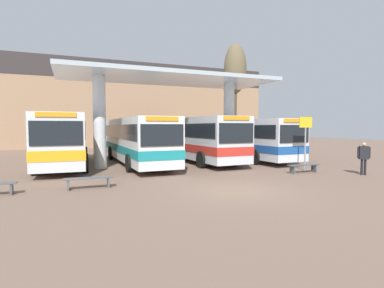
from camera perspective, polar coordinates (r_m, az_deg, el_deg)
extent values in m
plane|color=#755B4C|center=(12.24, 8.62, -8.70)|extent=(100.00, 100.00, 0.00)
cube|color=#9E7A5B|center=(38.62, -13.10, 7.38)|extent=(40.00, 0.50, 10.72)
cube|color=#332D2D|center=(39.14, -13.18, 13.47)|extent=(40.00, 0.58, 2.40)
cylinder|color=silver|center=(19.07, -17.20, 3.97)|extent=(0.76, 0.76, 5.62)
cylinder|color=silver|center=(21.76, 7.03, 3.98)|extent=(0.76, 0.76, 5.62)
cube|color=#A8B7C1|center=(20.22, -4.31, 12.39)|extent=(13.95, 5.44, 0.24)
cube|color=silver|center=(20.66, -23.22, 0.98)|extent=(2.98, 10.45, 2.90)
cube|color=black|center=(20.65, -23.26, 2.51)|extent=(3.00, 10.04, 0.93)
cube|color=orange|center=(20.69, -23.18, -0.83)|extent=(3.02, 10.50, 0.52)
cube|color=black|center=(15.46, -24.40, 1.88)|extent=(2.34, 0.16, 1.16)
cube|color=orange|center=(15.46, -24.48, 5.13)|extent=(1.78, 0.13, 0.22)
cylinder|color=black|center=(17.69, -27.86, -3.59)|extent=(0.32, 1.08, 1.07)
cylinder|color=black|center=(17.51, -19.60, -3.47)|extent=(0.32, 1.08, 1.07)
cylinder|color=black|center=(23.68, -25.81, -1.90)|extent=(0.32, 1.08, 1.07)
cylinder|color=black|center=(23.54, -19.65, -1.79)|extent=(0.32, 1.08, 1.07)
cube|color=white|center=(20.94, -10.70, 0.96)|extent=(2.62, 12.26, 2.75)
cube|color=black|center=(20.92, -10.72, 2.39)|extent=(2.65, 11.77, 0.88)
cube|color=teal|center=(20.97, -10.68, -0.72)|extent=(2.66, 12.30, 0.49)
cube|color=black|center=(14.99, -5.64, 1.69)|extent=(2.23, 0.10, 1.10)
cube|color=orange|center=(14.99, -5.66, 4.83)|extent=(1.70, 0.08, 0.22)
cylinder|color=black|center=(17.09, -11.88, -3.58)|extent=(0.30, 1.03, 1.03)
cylinder|color=black|center=(17.71, -4.17, -3.28)|extent=(0.30, 1.03, 1.03)
cylinder|color=black|center=(24.10, -15.21, -1.64)|extent=(0.30, 1.03, 1.03)
cylinder|color=black|center=(24.55, -9.60, -1.49)|extent=(0.30, 1.03, 1.03)
cube|color=silver|center=(21.75, 1.00, 1.23)|extent=(2.84, 10.46, 2.83)
cube|color=black|center=(21.73, 1.00, 2.65)|extent=(2.86, 10.04, 0.91)
cube|color=red|center=(21.78, 1.00, -0.45)|extent=(2.88, 10.50, 0.51)
cube|color=black|center=(17.17, 8.48, 2.07)|extent=(2.26, 0.14, 1.13)
cube|color=orange|center=(17.17, 8.51, 4.91)|extent=(1.72, 0.11, 0.22)
cylinder|color=black|center=(18.41, 1.83, -2.99)|extent=(0.32, 1.06, 1.05)
cylinder|color=black|center=(19.61, 8.29, -2.64)|extent=(0.32, 1.06, 1.05)
cylinder|color=black|center=(23.98, -4.58, -1.54)|extent=(0.32, 1.06, 1.05)
cylinder|color=black|center=(24.92, 0.74, -1.35)|extent=(0.32, 1.06, 1.05)
cube|color=silver|center=(24.27, 9.05, 1.27)|extent=(2.83, 12.23, 2.72)
cube|color=black|center=(24.25, 9.06, 2.49)|extent=(2.85, 11.75, 0.87)
cube|color=#1E519E|center=(24.29, 9.04, -0.17)|extent=(2.87, 12.27, 0.49)
cube|color=black|center=(19.43, 18.96, 1.85)|extent=(2.24, 0.13, 1.09)
cube|color=orange|center=(19.43, 19.00, 4.25)|extent=(1.70, 0.11, 0.22)
cylinder|color=black|center=(20.55, 11.92, -2.40)|extent=(0.31, 1.05, 1.05)
cylinder|color=black|center=(22.07, 17.05, -2.09)|extent=(0.31, 1.05, 1.05)
cylinder|color=black|center=(26.62, 2.89, -1.06)|extent=(0.31, 1.05, 1.05)
cylinder|color=black|center=(27.80, 7.36, -0.90)|extent=(0.31, 1.05, 1.05)
cube|color=#4C5156|center=(13.19, -31.13, -7.34)|extent=(0.07, 0.37, 0.42)
cube|color=#4C5156|center=(17.59, 20.47, -3.76)|extent=(1.89, 0.44, 0.04)
cube|color=#4C5156|center=(17.12, 18.59, -4.69)|extent=(0.07, 0.37, 0.42)
cube|color=#4C5156|center=(18.14, 22.22, -4.32)|extent=(0.07, 0.37, 0.42)
cube|color=#4C5156|center=(13.00, -19.11, -6.16)|extent=(1.94, 0.44, 0.04)
cube|color=#4C5156|center=(13.02, -22.53, -7.24)|extent=(0.07, 0.37, 0.42)
cube|color=#4C5156|center=(13.10, -15.68, -7.05)|extent=(0.07, 0.37, 0.42)
cylinder|color=gray|center=(18.54, 20.74, -0.91)|extent=(0.09, 0.09, 2.50)
cube|color=gold|center=(18.50, 20.84, 3.88)|extent=(0.90, 0.06, 0.60)
cylinder|color=black|center=(18.19, 29.61, -3.84)|extent=(0.17, 0.17, 0.83)
cylinder|color=black|center=(18.23, 30.09, -3.84)|extent=(0.17, 0.17, 0.83)
cube|color=black|center=(18.14, 29.92, -1.45)|extent=(0.51, 0.47, 0.69)
sphere|color=tan|center=(18.11, 29.96, -0.06)|extent=(0.19, 0.19, 0.19)
cylinder|color=black|center=(18.07, 29.09, -1.42)|extent=(0.13, 0.13, 0.59)
cylinder|color=black|center=(18.20, 30.74, -1.44)|extent=(0.13, 0.13, 0.59)
cylinder|color=#473A2B|center=(29.22, 8.15, 4.92)|extent=(0.36, 0.36, 6.78)
ellipsoid|color=brown|center=(29.73, 8.23, 13.98)|extent=(2.14, 2.14, 4.71)
cube|color=black|center=(36.10, -8.22, 0.52)|extent=(4.61, 2.03, 1.21)
cube|color=#1E2328|center=(36.06, -8.23, 2.06)|extent=(2.58, 1.76, 0.72)
cylinder|color=black|center=(37.25, -6.33, -0.17)|extent=(0.63, 0.26, 0.61)
cylinder|color=black|center=(35.55, -5.74, -0.33)|extent=(0.63, 0.26, 0.61)
cylinder|color=black|center=(36.76, -10.60, -0.25)|extent=(0.63, 0.26, 0.61)
cylinder|color=black|center=(35.04, -10.20, -0.42)|extent=(0.63, 0.26, 0.61)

